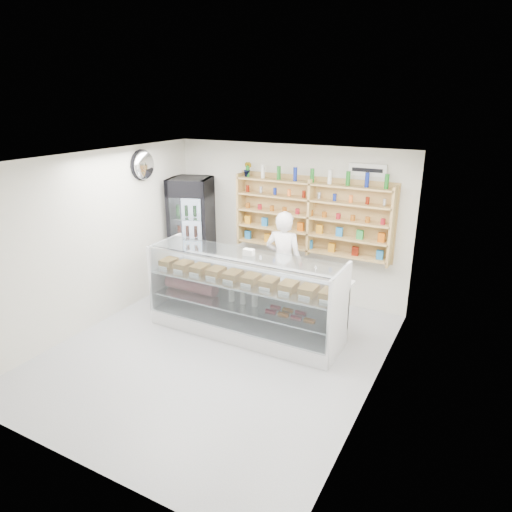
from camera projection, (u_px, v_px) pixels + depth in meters
The scene contains 8 objects.
room at pixel (213, 263), 6.28m from camera, with size 5.00×5.00×5.00m.
display_counter at pixel (245, 311), 7.20m from camera, with size 3.08×0.92×1.34m.
shop_worker at pixel (284, 262), 7.81m from camera, with size 0.65×0.43×1.79m, color white.
drinks_cooler at pixel (192, 232), 8.94m from camera, with size 0.95×0.94×2.13m.
wall_shelving at pixel (311, 217), 7.95m from camera, with size 2.84×0.28×1.33m.
potted_plant at pixel (248, 169), 8.26m from camera, with size 0.15×0.12×0.28m, color #1E6626.
security_mirror at pixel (144, 165), 7.90m from camera, with size 0.15×0.50×0.50m, color silver.
wall_sign at pixel (368, 170), 7.38m from camera, with size 0.62×0.03×0.20m, color white.
Camera 1 is at (3.29, -4.94, 3.55)m, focal length 32.00 mm.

